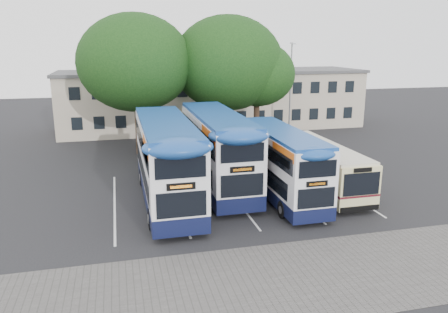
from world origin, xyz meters
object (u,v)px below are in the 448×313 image
object	(u,v)px
tree_right	(257,74)
bus_single	(320,164)
bus_dd_left	(166,157)
bus_dd_right	(280,160)
tree_left	(135,63)
lamp_post	(291,85)
tree_mid	(228,63)
bus_dd_mid	(217,147)

from	to	relation	value
tree_right	bus_single	xyz separation A→B (m)	(0.49, -11.62, -4.81)
bus_dd_left	bus_dd_right	world-z (taller)	bus_dd_left
tree_left	tree_right	bearing A→B (deg)	-1.65
tree_left	bus_dd_right	bearing A→B (deg)	-59.18
lamp_post	bus_dd_left	size ratio (longest dim) A/B	0.79
tree_mid	bus_single	size ratio (longest dim) A/B	1.19
bus_dd_mid	bus_dd_right	distance (m)	4.28
lamp_post	bus_dd_mid	world-z (taller)	lamp_post
bus_dd_left	bus_dd_right	xyz separation A→B (m)	(6.67, -0.80, -0.40)
tree_left	bus_single	distance (m)	17.02
tree_left	bus_dd_mid	size ratio (longest dim) A/B	1.00
tree_right	bus_dd_right	bearing A→B (deg)	-101.54
tree_left	bus_dd_right	xyz separation A→B (m)	(7.62, -12.77, -5.23)
tree_right	bus_dd_left	distance (m)	15.35
tree_mid	bus_single	xyz separation A→B (m)	(2.94, -12.21, -5.73)
tree_mid	bus_dd_right	size ratio (longest dim) A/B	1.16
bus_dd_mid	bus_single	distance (m)	6.62
bus_dd_left	bus_dd_mid	world-z (taller)	bus_dd_left
bus_single	bus_dd_left	bearing A→B (deg)	-179.66
bus_dd_mid	bus_dd_left	bearing A→B (deg)	-149.94
bus_single	tree_mid	bearing A→B (deg)	103.55
lamp_post	bus_dd_left	world-z (taller)	lamp_post
tree_mid	bus_dd_right	bearing A→B (deg)	-90.40
tree_left	tree_mid	size ratio (longest dim) A/B	1.00
tree_right	bus_single	world-z (taller)	tree_right
lamp_post	tree_right	distance (m)	5.78
lamp_post	tree_mid	distance (m)	7.82
tree_mid	lamp_post	bearing A→B (deg)	21.95
tree_right	bus_single	size ratio (longest dim) A/B	0.96
tree_right	bus_dd_mid	distance (m)	11.89
tree_mid	bus_dd_left	bearing A→B (deg)	-118.86
lamp_post	bus_dd_mid	xyz separation A→B (m)	(-10.25, -13.07, -2.46)
bus_dd_mid	bus_single	world-z (taller)	bus_dd_mid
tree_mid	tree_right	bearing A→B (deg)	-13.46
tree_left	bus_dd_mid	xyz separation A→B (m)	(4.40, -9.97, -4.85)
tree_right	bus_dd_right	xyz separation A→B (m)	(-2.55, -12.48, -4.17)
lamp_post	bus_dd_mid	bearing A→B (deg)	-128.12
tree_mid	tree_right	size ratio (longest dim) A/B	1.23
tree_mid	bus_dd_right	distance (m)	14.03
tree_mid	bus_dd_left	size ratio (longest dim) A/B	0.98
bus_dd_mid	bus_single	bearing A→B (deg)	-17.25
tree_left	bus_dd_right	size ratio (longest dim) A/B	1.16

